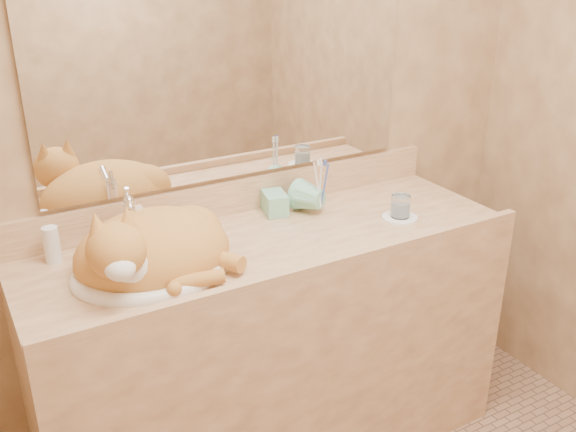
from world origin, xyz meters
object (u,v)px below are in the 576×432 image
soap_dispenser (279,196)px  sink_basin (150,250)px  toothbrush_cup (321,201)px  cat (150,248)px  vanity_counter (274,349)px  water_glass (401,206)px

soap_dispenser → sink_basin: bearing=-150.5°
sink_basin → toothbrush_cup: (0.65, 0.11, -0.02)m
sink_basin → toothbrush_cup: size_ratio=3.95×
cat → sink_basin: bearing=83.5°
cat → vanity_counter: bearing=4.8°
sink_basin → cat: (-0.00, -0.00, 0.01)m
sink_basin → soap_dispenser: 0.53m
cat → soap_dispenser: (0.51, 0.16, 0.00)m
vanity_counter → sink_basin: (-0.41, -0.02, 0.50)m
vanity_counter → cat: 0.65m
sink_basin → soap_dispenser: bearing=17.2°
cat → toothbrush_cup: size_ratio=4.03×
vanity_counter → cat: (-0.41, -0.02, 0.51)m
soap_dispenser → cat: bearing=-150.1°
sink_basin → water_glass: (0.87, -0.05, -0.02)m
water_glass → cat: bearing=176.7°
sink_basin → cat: 0.01m
vanity_counter → water_glass: (0.46, -0.07, 0.47)m
sink_basin → water_glass: bearing=-3.2°
cat → water_glass: bearing=-1.9°
vanity_counter → cat: size_ratio=3.47×
vanity_counter → toothbrush_cup: toothbrush_cup is taller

